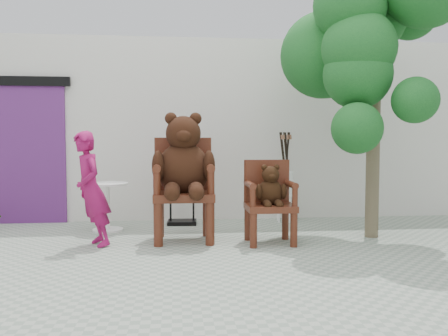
% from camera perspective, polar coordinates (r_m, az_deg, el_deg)
% --- Properties ---
extents(ground_plane, '(60.00, 60.00, 0.00)m').
position_cam_1_polar(ground_plane, '(5.44, 1.23, -10.78)').
color(ground_plane, gray).
rests_on(ground_plane, ground).
extents(back_wall, '(9.00, 1.00, 3.00)m').
position_cam_1_polar(back_wall, '(8.36, -1.42, 4.58)').
color(back_wall, silver).
rests_on(back_wall, ground).
extents(doorway, '(1.40, 0.11, 2.33)m').
position_cam_1_polar(doorway, '(8.15, -22.64, 1.99)').
color(doorway, '#5A2268').
rests_on(doorway, ground).
extents(chair_big, '(0.81, 0.89, 1.69)m').
position_cam_1_polar(chair_big, '(6.23, -4.90, -0.09)').
color(chair_big, '#411A0E').
rests_on(chair_big, ground).
extents(chair_small, '(0.61, 0.56, 1.07)m').
position_cam_1_polar(chair_small, '(6.14, 5.50, -3.20)').
color(chair_small, '#411A0E').
rests_on(chair_small, ground).
extents(person, '(0.55, 0.62, 1.44)m').
position_cam_1_polar(person, '(6.11, -15.66, -2.49)').
color(person, '#931250').
rests_on(person, ground).
extents(cafe_table, '(0.60, 0.60, 0.70)m').
position_cam_1_polar(cafe_table, '(7.13, -13.83, -3.87)').
color(cafe_table, white).
rests_on(cafe_table, ground).
extents(display_stand, '(0.47, 0.37, 1.51)m').
position_cam_1_polar(display_stand, '(7.47, -5.09, -2.33)').
color(display_stand, black).
rests_on(display_stand, ground).
extents(stool_bucket, '(0.32, 0.32, 1.45)m').
position_cam_1_polar(stool_bucket, '(7.73, 7.26, -1.72)').
color(stool_bucket, white).
rests_on(stool_bucket, ground).
extents(tree, '(2.22, 2.16, 3.85)m').
position_cam_1_polar(tree, '(6.87, 16.76, 15.19)').
color(tree, '#4B412D').
rests_on(tree, ground).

